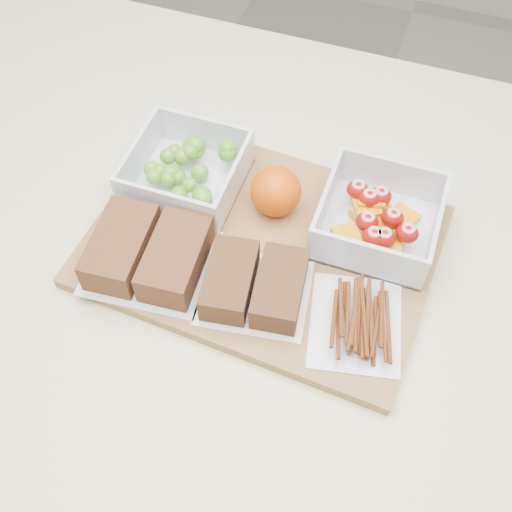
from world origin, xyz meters
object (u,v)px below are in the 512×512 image
object	(u,v)px
pretzel_bag	(357,318)
sandwich_bag_center	(255,285)
cutting_board	(262,246)
grape_container	(188,171)
fruit_container	(378,220)
sandwich_bag_left	(148,253)
orange	(276,191)

from	to	relation	value
pretzel_bag	sandwich_bag_center	bearing A→B (deg)	179.59
cutting_board	sandwich_bag_center	distance (m)	0.08
grape_container	fruit_container	distance (m)	0.25
sandwich_bag_left	fruit_container	bearing A→B (deg)	29.13
cutting_board	sandwich_bag_left	distance (m)	0.14
grape_container	orange	bearing A→B (deg)	-0.28
fruit_container	orange	distance (m)	0.13
grape_container	sandwich_bag_left	distance (m)	0.13
grape_container	sandwich_bag_center	size ratio (longest dim) A/B	0.98
cutting_board	sandwich_bag_left	bearing A→B (deg)	-143.75
orange	sandwich_bag_left	xyz separation A→B (m)	(-0.12, -0.13, -0.01)
cutting_board	orange	distance (m)	0.07
fruit_container	sandwich_bag_left	size ratio (longest dim) A/B	0.89
orange	pretzel_bag	world-z (taller)	orange
sandwich_bag_center	sandwich_bag_left	bearing A→B (deg)	-179.39
fruit_container	pretzel_bag	bearing A→B (deg)	-86.09
cutting_board	orange	bearing A→B (deg)	95.29
grape_container	orange	size ratio (longest dim) A/B	2.14
fruit_container	orange	bearing A→B (deg)	-177.82
orange	sandwich_bag_left	bearing A→B (deg)	-131.14
orange	pretzel_bag	bearing A→B (deg)	-43.25
cutting_board	pretzel_bag	distance (m)	0.16
pretzel_bag	fruit_container	bearing A→B (deg)	93.91
fruit_container	sandwich_bag_left	distance (m)	0.28
sandwich_bag_left	pretzel_bag	world-z (taller)	sandwich_bag_left
grape_container	cutting_board	bearing A→B (deg)	-25.54
fruit_container	grape_container	bearing A→B (deg)	-179.00
grape_container	sandwich_bag_center	distance (m)	0.19
orange	sandwich_bag_left	world-z (taller)	orange
cutting_board	pretzel_bag	bearing A→B (deg)	-24.48
cutting_board	fruit_container	bearing A→B (deg)	29.55
sandwich_bag_center	orange	bearing A→B (deg)	97.75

